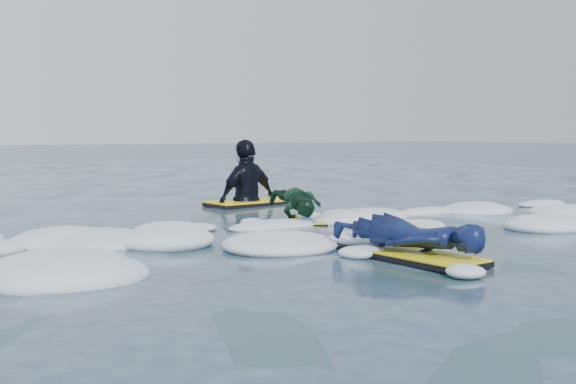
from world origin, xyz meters
name	(u,v)px	position (x,y,z in m)	size (l,w,h in m)	color
ground	(346,243)	(0.00, 0.00, 0.00)	(120.00, 120.00, 0.00)	#1C3444
foam_band	(292,231)	(0.00, 1.03, 0.00)	(12.00, 3.10, 0.30)	white
prone_woman_unit	(412,238)	(-0.11, -1.12, 0.20)	(0.87, 1.59, 0.39)	black
prone_child_unit	(299,205)	(0.50, 1.63, 0.23)	(0.93, 1.27, 0.45)	black
waiting_rider_unit	(247,201)	(0.95, 3.77, 0.09)	(1.32, 0.81, 1.89)	black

